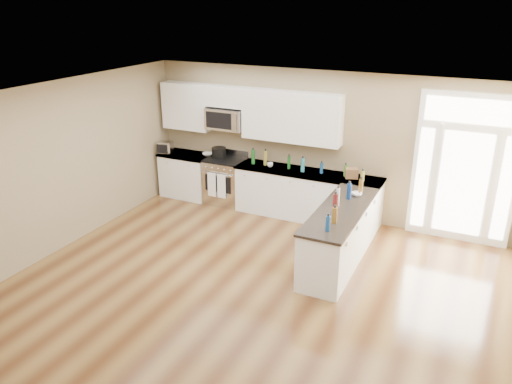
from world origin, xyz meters
TOP-DOWN VIEW (x-y plane):
  - ground at (0.00, 0.00)m, footprint 8.00×8.00m
  - room_shell at (0.00, 0.00)m, footprint 8.00×8.00m
  - back_cabinet_left at (-2.87, 3.69)m, footprint 1.10×0.66m
  - back_cabinet_right at (-0.16, 3.69)m, footprint 2.85×0.66m
  - peninsula_cabinet at (0.93, 2.24)m, footprint 0.69×2.32m
  - upper_cabinet_left at (-2.88, 3.83)m, footprint 1.04×0.33m
  - upper_cabinet_right at (-0.57, 3.83)m, footprint 1.94×0.33m
  - upper_cabinet_short at (-1.95, 3.83)m, footprint 0.82×0.33m
  - microwave at (-1.95, 3.80)m, footprint 0.78×0.41m
  - entry_door at (2.55, 3.95)m, footprint 1.70×0.10m
  - kitchen_range at (-1.93, 3.69)m, footprint 0.77×0.69m
  - stockpot at (-2.10, 3.74)m, footprint 0.39×0.39m
  - toaster_oven at (-3.29, 3.56)m, footprint 0.33×0.28m
  - cardboard_box at (0.68, 3.71)m, footprint 0.26×0.23m
  - bowl_left at (-2.40, 3.79)m, footprint 0.28×0.28m
  - bowl_peninsula at (1.00, 2.90)m, footprint 0.19×0.19m
  - cup_counter at (-0.92, 3.66)m, footprint 0.14×0.14m
  - counter_bottles at (0.31, 2.93)m, footprint 2.40×2.43m

SIDE VIEW (x-z plane):
  - ground at x=0.00m, z-range 0.00..0.00m
  - peninsula_cabinet at x=0.93m, z-range -0.04..0.90m
  - back_cabinet_right at x=-0.16m, z-range -0.03..0.91m
  - back_cabinet_left at x=-2.87m, z-range -0.03..0.91m
  - kitchen_range at x=-1.93m, z-range -0.06..1.02m
  - bowl_left at x=-2.40m, z-range 0.94..0.99m
  - bowl_peninsula at x=1.00m, z-range 0.94..0.99m
  - cup_counter at x=-0.92m, z-range 0.94..1.03m
  - cardboard_box at x=0.68m, z-range 0.94..1.12m
  - stockpot at x=-2.10m, z-range 0.95..1.17m
  - toaster_oven at x=-3.29m, z-range 0.94..1.19m
  - counter_bottles at x=0.31m, z-range 0.92..1.22m
  - entry_door at x=2.55m, z-range 0.00..2.60m
  - room_shell at x=0.00m, z-range -2.29..5.71m
  - microwave at x=-1.95m, z-range 1.55..1.97m
  - upper_cabinet_left at x=-2.88m, z-range 1.45..2.40m
  - upper_cabinet_right at x=-0.57m, z-range 1.45..2.40m
  - upper_cabinet_short at x=-1.95m, z-range 2.00..2.40m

